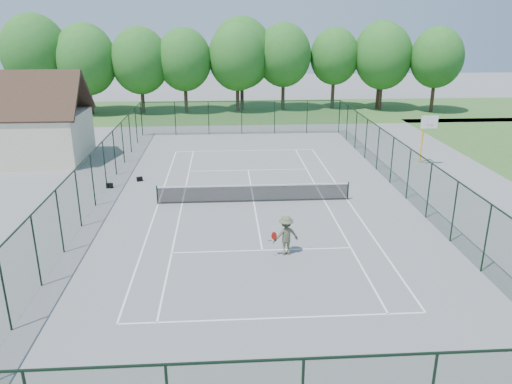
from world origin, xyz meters
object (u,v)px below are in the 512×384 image
(basketball_goal, at_px, (426,130))
(sports_bag_a, at_px, (110,186))
(tennis_net, at_px, (254,192))
(tennis_player, at_px, (286,235))

(basketball_goal, distance_m, sports_bag_a, 22.04)
(tennis_net, distance_m, sports_bag_a, 9.40)
(tennis_net, xyz_separation_m, basketball_goal, (12.70, 6.99, 1.99))
(basketball_goal, bearing_deg, tennis_net, -151.18)
(basketball_goal, bearing_deg, tennis_player, -130.24)
(tennis_net, relative_size, sports_bag_a, 29.52)
(sports_bag_a, xyz_separation_m, tennis_player, (9.88, -9.93, 0.76))
(basketball_goal, relative_size, sports_bag_a, 9.73)
(basketball_goal, height_order, tennis_player, basketball_goal)
(basketball_goal, bearing_deg, sports_bag_a, -169.82)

